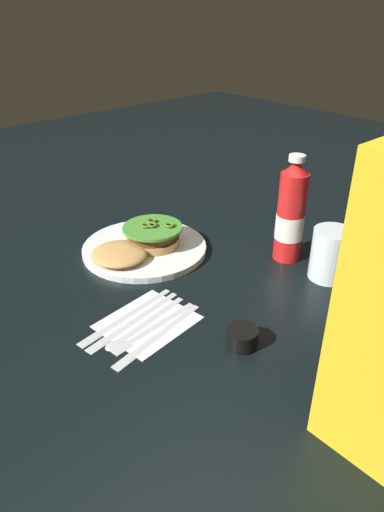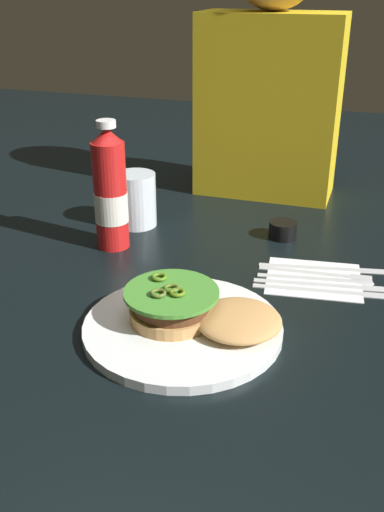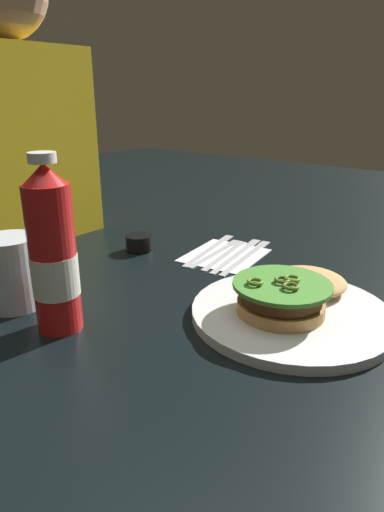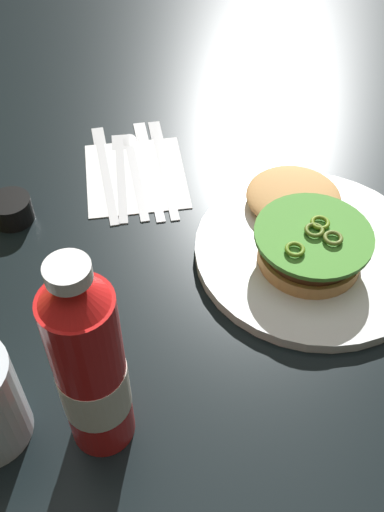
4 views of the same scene
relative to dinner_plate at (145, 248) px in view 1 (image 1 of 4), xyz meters
name	(u,v)px [view 1 (image 1 of 4)]	position (x,y,z in m)	size (l,w,h in m)	color
ground_plane	(213,258)	(-0.10, 0.13, -0.01)	(3.00, 3.00, 0.00)	black
dinner_plate	(145,248)	(0.00, 0.00, 0.00)	(0.29, 0.29, 0.01)	white
burger_sandwich	(141,242)	(0.02, 0.01, 0.03)	(0.23, 0.14, 0.05)	tan
ketchup_bottle	(291,215)	(-0.22, 0.24, 0.10)	(0.06, 0.06, 0.24)	red
water_glass	(331,254)	(-0.22, 0.35, 0.05)	(0.08, 0.08, 0.11)	silver
condiment_cup	(242,337)	(0.08, 0.38, 0.01)	(0.05, 0.05, 0.03)	black
napkin	(148,322)	(0.16, 0.22, -0.01)	(0.16, 0.14, 0.00)	white
table_knife	(122,318)	(0.19, 0.19, 0.00)	(0.22, 0.05, 0.00)	silver
steak_knife	(129,323)	(0.19, 0.21, 0.00)	(0.22, 0.05, 0.00)	silver
spoon_utensil	(136,328)	(0.19, 0.23, 0.00)	(0.19, 0.05, 0.00)	silver
fork_utensil	(148,330)	(0.17, 0.25, 0.00)	(0.19, 0.03, 0.00)	silver
butter_knife	(154,338)	(0.18, 0.27, 0.00)	(0.22, 0.06, 0.00)	silver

